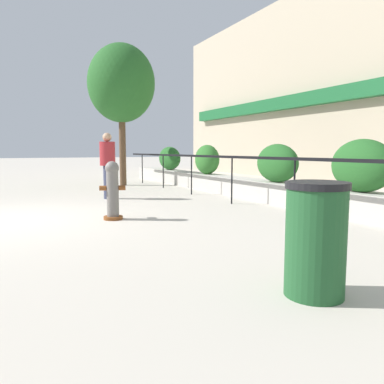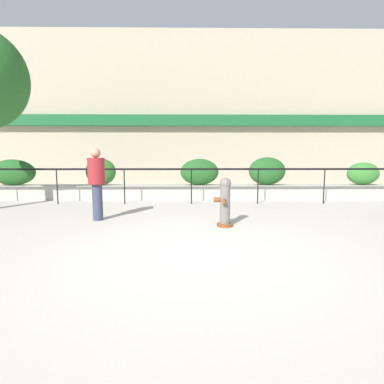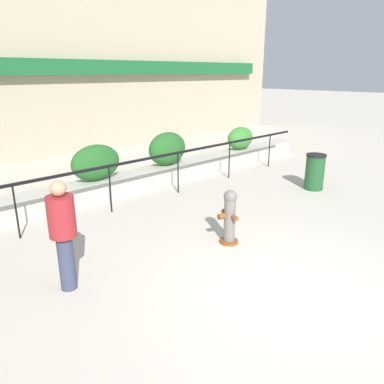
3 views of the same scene
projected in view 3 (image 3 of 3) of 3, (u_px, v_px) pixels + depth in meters
ground_plane at (292, 296)px, 5.59m from camera, size 120.00×120.00×0.00m
planter_wall_low at (88, 192)px, 9.61m from camera, size 18.00×0.70×0.50m
fence_railing_segment at (109, 170)px, 8.62m from camera, size 15.00×0.05×1.15m
hedge_bush_2 at (96, 163)px, 9.59m from camera, size 1.36×0.63×0.93m
hedge_bush_3 at (167, 149)px, 11.18m from camera, size 1.30×0.70×0.99m
hedge_bush_4 at (240, 138)px, 13.50m from camera, size 1.14×0.70×0.81m
fire_hydrant at (229, 217)px, 7.14m from camera, size 0.47×0.48×1.08m
pedestrian at (63, 229)px, 5.48m from camera, size 0.49×0.49×1.73m
trash_bin at (315, 172)px, 10.51m from camera, size 0.55×0.55×1.01m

